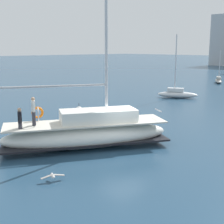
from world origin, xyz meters
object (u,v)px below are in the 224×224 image
Objects in this scene: mooring_buoy at (79,110)px; moored_sloop_far at (177,93)px; main_sailboat at (88,132)px; seagull at (53,176)px; moored_ketch_distant at (218,80)px.

moored_sloop_far is at bearing 85.27° from mooring_buoy.
main_sailboat reaches higher than seagull.
moored_ketch_distant is at bearing 108.40° from main_sailboat.
mooring_buoy is at bearing 139.03° from seagull.
mooring_buoy is (-8.50, 5.69, -0.72)m from main_sailboat.
mooring_buoy is at bearing -94.73° from moored_sloop_far.
moored_ketch_distant is at bearing 96.68° from mooring_buoy.
seagull is at bearing -40.97° from mooring_buoy.
seagull is 1.11× the size of mooring_buoy.
main_sailboat is 4.94m from seagull.
mooring_buoy is (-1.09, -13.12, -0.32)m from moored_sloop_far.
moored_sloop_far reaches higher than seagull.
moored_sloop_far is 7.74× the size of mooring_buoy.
seagull is at bearing -56.15° from main_sailboat.
main_sailboat is at bearing -71.60° from moored_ketch_distant.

